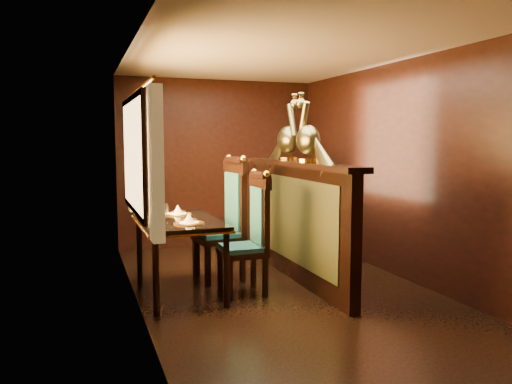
# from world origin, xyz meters

# --- Properties ---
(ground) EXTENTS (5.00, 5.00, 0.00)m
(ground) POSITION_xyz_m (0.00, 0.00, 0.00)
(ground) COLOR black
(ground) RESTS_ON ground
(room_shell) EXTENTS (3.04, 5.04, 2.52)m
(room_shell) POSITION_xyz_m (-0.09, 0.02, 1.58)
(room_shell) COLOR black
(room_shell) RESTS_ON ground
(partition) EXTENTS (0.26, 2.70, 1.36)m
(partition) POSITION_xyz_m (0.32, 0.30, 0.71)
(partition) COLOR black
(partition) RESTS_ON ground
(dining_table) EXTENTS (0.82, 1.34, 0.99)m
(dining_table) POSITION_xyz_m (-1.05, 0.22, 0.72)
(dining_table) COLOR black
(dining_table) RESTS_ON ground
(chair_left) EXTENTS (0.46, 0.52, 1.29)m
(chair_left) POSITION_xyz_m (-0.31, -0.00, 0.67)
(chair_left) COLOR black
(chair_left) RESTS_ON ground
(chair_right) EXTENTS (0.56, 0.59, 1.43)m
(chair_right) POSITION_xyz_m (-0.40, 0.60, 0.74)
(chair_right) COLOR black
(chair_right) RESTS_ON ground
(peacock_left) EXTENTS (0.24, 0.64, 0.76)m
(peacock_left) POSITION_xyz_m (0.33, 0.03, 1.74)
(peacock_left) COLOR #184A3A
(peacock_left) RESTS_ON partition
(peacock_right) EXTENTS (0.24, 0.64, 0.76)m
(peacock_right) POSITION_xyz_m (0.33, 0.57, 1.74)
(peacock_right) COLOR #184A3A
(peacock_right) RESTS_ON partition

